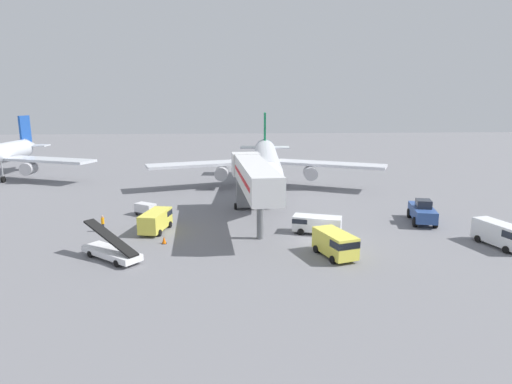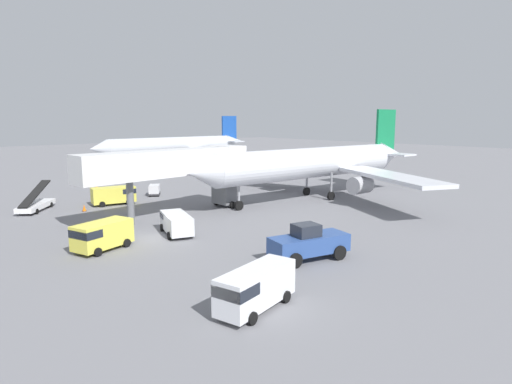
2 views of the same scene
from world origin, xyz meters
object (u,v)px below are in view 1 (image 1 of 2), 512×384
(pushback_tug, at_px, (422,212))
(baggage_cart_far_right, at_px, (145,209))
(jet_bridge, at_px, (253,176))
(service_van_mid_left, at_px, (502,234))
(service_van_rear_left, at_px, (156,220))
(ground_crew_worker_foreground, at_px, (103,223))
(service_van_far_center, at_px, (336,243))
(airplane_at_gate, at_px, (266,160))
(safety_cone_alpha, at_px, (164,240))
(belt_loader_truck, at_px, (111,251))
(service_van_mid_center, at_px, (316,223))

(pushback_tug, distance_m, baggage_cart_far_right, 32.64)
(jet_bridge, distance_m, service_van_mid_left, 25.33)
(baggage_cart_far_right, bearing_deg, service_van_rear_left, -70.46)
(service_van_rear_left, bearing_deg, jet_bridge, 12.65)
(ground_crew_worker_foreground, bearing_deg, service_van_rear_left, -1.11)
(service_van_far_center, relative_size, ground_crew_worker_foreground, 2.88)
(airplane_at_gate, height_order, ground_crew_worker_foreground, airplane_at_gate)
(service_van_mid_left, xyz_separation_m, ground_crew_worker_foreground, (-39.09, 7.60, -0.37))
(service_van_mid_left, distance_m, ground_crew_worker_foreground, 39.82)
(service_van_far_center, distance_m, ground_crew_worker_foreground, 24.54)
(jet_bridge, bearing_deg, service_van_rear_left, -167.35)
(service_van_rear_left, bearing_deg, safety_cone_alpha, -71.72)
(pushback_tug, bearing_deg, airplane_at_gate, 128.60)
(jet_bridge, xyz_separation_m, belt_loader_truck, (-13.05, -10.59, -4.63))
(jet_bridge, distance_m, service_van_mid_center, 8.79)
(pushback_tug, xyz_separation_m, baggage_cart_far_right, (-32.18, 5.48, -0.46))
(baggage_cart_far_right, bearing_deg, service_van_far_center, -38.86)
(baggage_cart_far_right, bearing_deg, belt_loader_truck, -90.64)
(airplane_at_gate, height_order, service_van_mid_center, airplane_at_gate)
(service_van_far_center, distance_m, service_van_mid_left, 16.39)
(service_van_mid_center, bearing_deg, baggage_cart_far_right, 155.71)
(service_van_mid_left, bearing_deg, service_van_far_center, -174.62)
(belt_loader_truck, relative_size, service_van_far_center, 1.19)
(airplane_at_gate, xyz_separation_m, baggage_cart_far_right, (-16.07, -14.70, -3.83))
(airplane_at_gate, relative_size, service_van_mid_center, 7.08)
(airplane_at_gate, relative_size, pushback_tug, 5.97)
(service_van_rear_left, height_order, baggage_cart_far_right, service_van_rear_left)
(airplane_at_gate, xyz_separation_m, belt_loader_truck, (-16.24, -29.65, -3.87))
(service_van_mid_left, bearing_deg, service_van_mid_center, 161.60)
(service_van_mid_left, relative_size, ground_crew_worker_foreground, 3.20)
(service_van_far_center, xyz_separation_m, ground_crew_worker_foreground, (-22.77, 9.14, -0.34))
(service_van_mid_left, bearing_deg, pushback_tug, 112.87)
(jet_bridge, xyz_separation_m, service_van_mid_center, (6.32, -4.30, -4.32))
(service_van_mid_left, bearing_deg, belt_loader_truck, -178.82)
(belt_loader_truck, bearing_deg, ground_crew_worker_foreground, 110.14)
(jet_bridge, height_order, pushback_tug, jet_bridge)
(belt_loader_truck, distance_m, service_van_far_center, 19.73)
(airplane_at_gate, relative_size, service_van_mid_left, 6.73)
(jet_bridge, xyz_separation_m, service_van_rear_left, (-10.49, -2.35, -4.17))
(baggage_cart_far_right, bearing_deg, ground_crew_worker_foreground, -116.04)
(jet_bridge, distance_m, service_van_far_center, 13.82)
(ground_crew_worker_foreground, relative_size, safety_cone_alpha, 2.40)
(pushback_tug, bearing_deg, baggage_cart_far_right, 170.34)
(ground_crew_worker_foreground, bearing_deg, airplane_at_gate, 47.83)
(service_van_rear_left, height_order, service_van_far_center, service_van_far_center)
(service_van_rear_left, distance_m, service_van_far_center, 19.39)
(jet_bridge, height_order, baggage_cart_far_right, jet_bridge)
(jet_bridge, xyz_separation_m, ground_crew_worker_foreground, (-16.11, -2.25, -4.46))
(belt_loader_truck, bearing_deg, airplane_at_gate, 61.29)
(pushback_tug, height_order, ground_crew_worker_foreground, pushback_tug)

